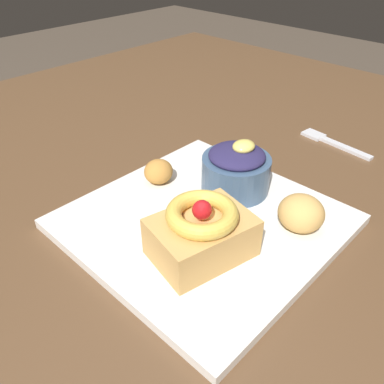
{
  "coord_description": "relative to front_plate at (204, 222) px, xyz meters",
  "views": [
    {
      "loc": [
        -0.25,
        -0.41,
        1.04
      ],
      "look_at": [
        0.03,
        -0.14,
        0.77
      ],
      "focal_mm": 37.31,
      "sensor_mm": 36.0,
      "label": 1
    }
  ],
  "objects": [
    {
      "name": "dining_table",
      "position": [
        -0.03,
        0.16,
        -0.09
      ],
      "size": [
        1.48,
        1.05,
        0.73
      ],
      "color": "brown",
      "rests_on": "ground_plane"
    },
    {
      "name": "front_plate",
      "position": [
        0.0,
        0.0,
        0.0
      ],
      "size": [
        0.29,
        0.29,
        0.01
      ],
      "primitive_type": "cube",
      "color": "white",
      "rests_on": "dining_table"
    },
    {
      "name": "cake_slice",
      "position": [
        -0.05,
        -0.04,
        0.04
      ],
      "size": [
        0.12,
        0.09,
        0.07
      ],
      "rotation": [
        0.0,
        0.0,
        -0.22
      ],
      "color": "tan",
      "rests_on": "front_plate"
    },
    {
      "name": "berry_ramekin",
      "position": [
        0.07,
        0.01,
        0.04
      ],
      "size": [
        0.09,
        0.09,
        0.07
      ],
      "color": "#3D5675",
      "rests_on": "front_plate"
    },
    {
      "name": "fritter_front",
      "position": [
        0.02,
        0.1,
        0.02
      ],
      "size": [
        0.04,
        0.04,
        0.03
      ],
      "primitive_type": "ellipsoid",
      "color": "#BC7F38",
      "rests_on": "front_plate"
    },
    {
      "name": "fritter_middle",
      "position": [
        0.06,
        -0.09,
        0.03
      ],
      "size": [
        0.05,
        0.05,
        0.04
      ],
      "primitive_type": "ellipsoid",
      "color": "tan",
      "rests_on": "front_plate"
    },
    {
      "name": "fork",
      "position": [
        0.3,
        -0.01,
        -0.0
      ],
      "size": [
        0.03,
        0.13,
        0.0
      ],
      "rotation": [
        0.0,
        0.0,
        1.46
      ],
      "color": "silver",
      "rests_on": "dining_table"
    }
  ]
}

